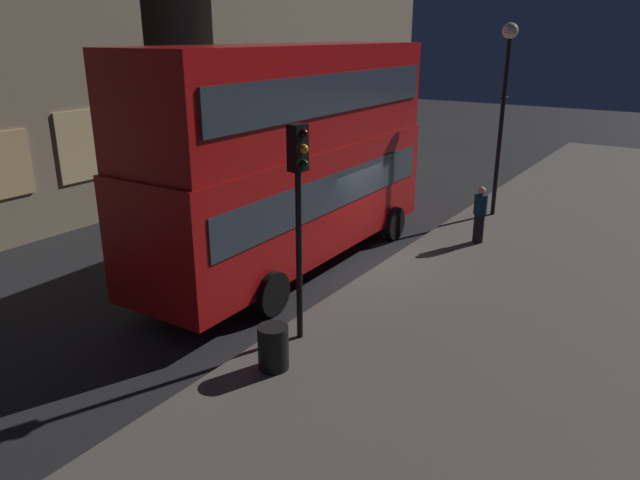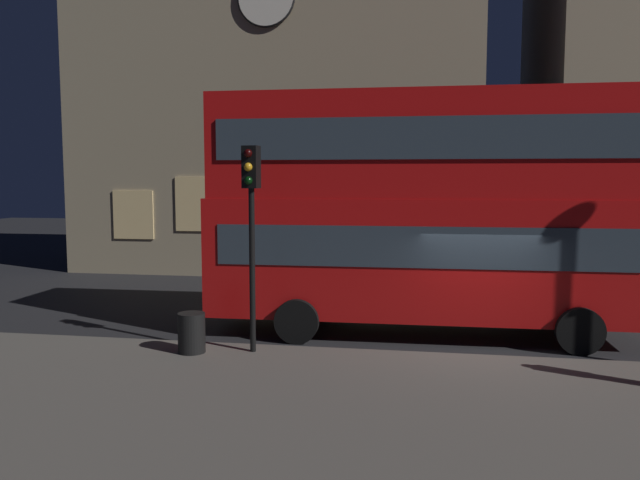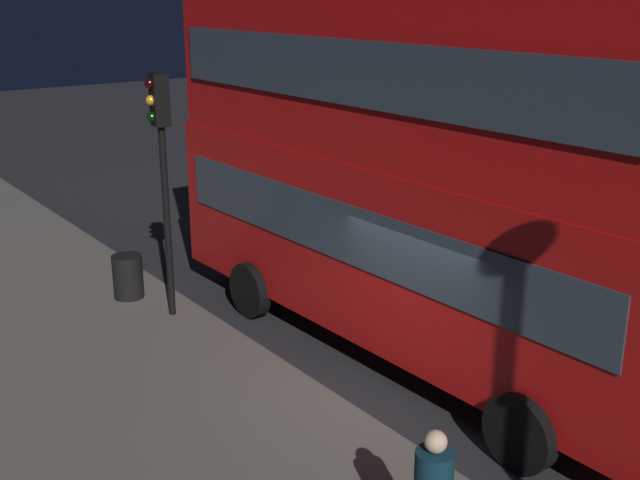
% 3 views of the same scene
% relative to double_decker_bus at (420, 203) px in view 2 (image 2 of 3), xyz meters
% --- Properties ---
extents(ground_plane, '(80.00, 80.00, 0.00)m').
position_rel_double_decker_bus_xyz_m(ground_plane, '(1.29, -1.24, -3.10)').
color(ground_plane, '#232326').
extents(sidewalk_slab, '(44.00, 8.19, 0.12)m').
position_rel_double_decker_bus_xyz_m(sidewalk_slab, '(1.29, -6.12, -3.04)').
color(sidewalk_slab, '#5B564F').
rests_on(sidewalk_slab, ground).
extents(building_with_clock, '(15.79, 7.60, 14.77)m').
position_rel_double_decker_bus_xyz_m(building_with_clock, '(-5.83, 11.18, 4.29)').
color(building_with_clock, tan).
rests_on(building_with_clock, ground).
extents(double_decker_bus, '(9.97, 3.04, 5.60)m').
position_rel_double_decker_bus_xyz_m(double_decker_bus, '(0.00, 0.00, 0.00)').
color(double_decker_bus, '#B20F0F').
rests_on(double_decker_bus, ground).
extents(traffic_light_near_kerb, '(0.35, 0.38, 4.21)m').
position_rel_double_decker_bus_xyz_m(traffic_light_near_kerb, '(-3.34, -2.61, 0.04)').
color(traffic_light_near_kerb, black).
rests_on(traffic_light_near_kerb, sidewalk_slab).
extents(litter_bin, '(0.56, 0.56, 0.82)m').
position_rel_double_decker_bus_xyz_m(litter_bin, '(-4.56, -2.88, -2.57)').
color(litter_bin, black).
rests_on(litter_bin, sidewalk_slab).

